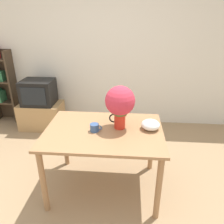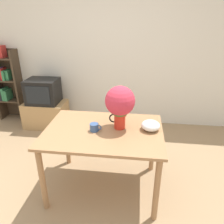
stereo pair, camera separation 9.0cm
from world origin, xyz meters
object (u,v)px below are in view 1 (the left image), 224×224
tv_set (38,92)px  white_bowl (150,125)px  flower_vase (120,103)px  coffee_mug (95,128)px

tv_set → white_bowl: bearing=-37.2°
flower_vase → tv_set: 2.05m
flower_vase → tv_set: size_ratio=0.88×
coffee_mug → white_bowl: bearing=8.9°
coffee_mug → tv_set: bearing=129.7°
tv_set → coffee_mug: bearing=-50.3°
flower_vase → coffee_mug: size_ratio=3.73×
flower_vase → coffee_mug: (-0.26, -0.10, -0.24)m
flower_vase → coffee_mug: flower_vase is taller
flower_vase → white_bowl: bearing=-1.0°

